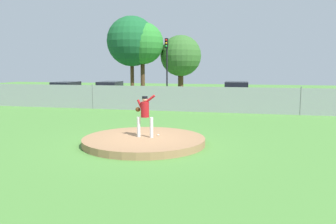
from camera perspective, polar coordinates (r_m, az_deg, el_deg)
name	(u,v)px	position (r m, az deg, el deg)	size (l,w,h in m)	color
ground_plane	(177,121)	(19.26, 1.42, -1.45)	(80.00, 80.00, 0.00)	#4C8438
asphalt_strip	(199,104)	(27.55, 5.15, 1.25)	(44.00, 7.00, 0.01)	#2B2B2D
pitchers_mound	(144,141)	(13.53, -3.96, -4.75)	(4.73, 4.73, 0.27)	#99704C
pitcher_youth	(145,112)	(13.38, -3.84, -0.02)	(0.82, 0.32, 1.67)	silver
baseball	(158,135)	(13.78, -1.61, -3.77)	(0.07, 0.07, 0.07)	white
chainlink_fence	(189,99)	(23.05, 3.52, 2.12)	(34.78, 0.07, 1.77)	gray
parked_car_navy	(236,94)	(26.99, 11.13, 2.83)	(1.99, 4.07, 1.83)	#161E4C
parked_car_teal	(66,92)	(31.05, -16.34, 3.15)	(1.82, 4.47, 1.67)	#146066
parked_car_slate	(110,93)	(29.07, -9.47, 3.13)	(2.02, 4.34, 1.75)	slate
traffic_cone_orange	(144,97)	(31.60, -4.00, 2.54)	(0.40, 0.40, 0.55)	orange
traffic_light_near	(167,58)	(32.39, -0.20, 8.82)	(0.28, 0.46, 5.53)	black
tree_slender_far	(132,41)	(36.84, -5.96, 11.44)	(5.15, 5.15, 8.13)	#4C331E
tree_broad_right	(142,43)	(36.56, -4.21, 11.14)	(4.33, 4.33, 7.51)	#4C331E
tree_broad_left	(181,56)	(37.73, 2.11, 9.16)	(4.37, 4.37, 6.29)	#4C331E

